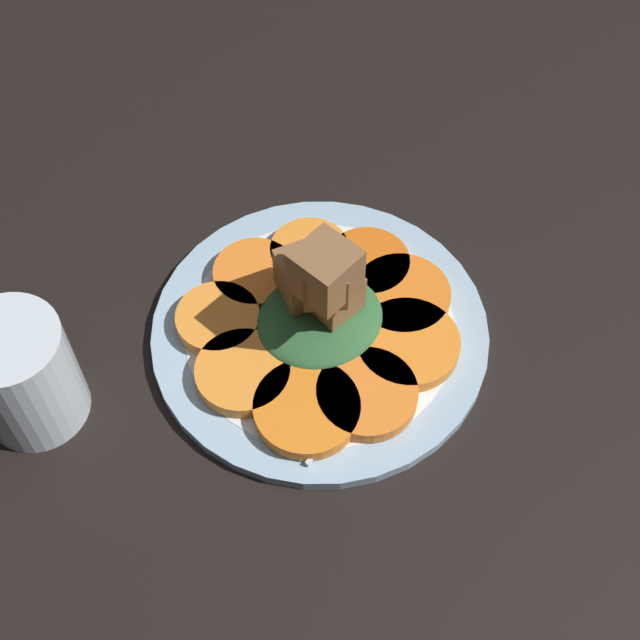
{
  "coord_description": "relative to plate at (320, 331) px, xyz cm",
  "views": [
    {
      "loc": [
        -18.9,
        -34.54,
        61.77
      ],
      "look_at": [
        0.0,
        0.0,
        4.1
      ],
      "focal_mm": 50.0,
      "sensor_mm": 36.0,
      "label": 1
    }
  ],
  "objects": [
    {
      "name": "table_slab",
      "position": [
        0.0,
        0.0,
        -1.52
      ],
      "size": [
        120.0,
        120.0,
        2.0
      ],
      "primitive_type": "cube",
      "color": "black",
      "rests_on": "ground"
    },
    {
      "name": "plate",
      "position": [
        0.0,
        0.0,
        0.0
      ],
      "size": [
        26.84,
        26.84,
        1.05
      ],
      "color": "#99B7D1",
      "rests_on": "table_slab"
    },
    {
      "name": "carrot_slice_0",
      "position": [
        5.03,
        -5.01,
        1.17
      ],
      "size": [
        8.1,
        8.1,
        1.18
      ],
      "primitive_type": "cylinder",
      "color": "orange",
      "rests_on": "plate"
    },
    {
      "name": "carrot_slice_1",
      "position": [
        7.04,
        -0.84,
        1.17
      ],
      "size": [
        7.85,
        7.85,
        1.18
      ],
      "primitive_type": "cylinder",
      "color": "orange",
      "rests_on": "plate"
    },
    {
      "name": "carrot_slice_2",
      "position": [
        6.29,
        3.3,
        1.17
      ],
      "size": [
        6.95,
        6.95,
        1.18
      ],
      "primitive_type": "cylinder",
      "color": "orange",
      "rests_on": "plate"
    },
    {
      "name": "carrot_slice_3",
      "position": [
        2.66,
        6.7,
        1.17
      ],
      "size": [
        6.58,
        6.58,
        1.18
      ],
      "primitive_type": "cylinder",
      "color": "orange",
      "rests_on": "plate"
    },
    {
      "name": "carrot_slice_4",
      "position": [
        -2.38,
        6.8,
        1.17
      ],
      "size": [
        6.81,
        6.81,
        1.18
      ],
      "primitive_type": "cylinder",
      "color": "orange",
      "rests_on": "plate"
    },
    {
      "name": "carrot_slice_5",
      "position": [
        -6.92,
        4.2,
        1.17
      ],
      "size": [
        6.67,
        6.67,
        1.18
      ],
      "primitive_type": "cylinder",
      "color": "orange",
      "rests_on": "plate"
    },
    {
      "name": "carrot_slice_6",
      "position": [
        -7.33,
        -1.17,
        1.17
      ],
      "size": [
        7.3,
        7.3,
        1.18
      ],
      "primitive_type": "cylinder",
      "color": "orange",
      "rests_on": "plate"
    },
    {
      "name": "carrot_slice_7",
      "position": [
        -4.54,
        -6.26,
        1.17
      ],
      "size": [
        8.01,
        8.01,
        1.18
      ],
      "primitive_type": "cylinder",
      "color": "orange",
      "rests_on": "plate"
    },
    {
      "name": "carrot_slice_8",
      "position": [
        -0.3,
        -7.31,
        1.17
      ],
      "size": [
        7.66,
        7.66,
        1.18
      ],
      "primitive_type": "cylinder",
      "color": "orange",
      "rests_on": "plate"
    },
    {
      "name": "center_pile",
      "position": [
        0.04,
        0.15,
        4.09
      ],
      "size": [
        10.14,
        9.12,
        10.26
      ],
      "color": "#2D6033",
      "rests_on": "plate"
    },
    {
      "name": "fork",
      "position": [
        0.91,
        -5.68,
        0.78
      ],
      "size": [
        17.39,
        8.85,
        0.4
      ],
      "rotation": [
        0.0,
        0.0,
        0.41
      ],
      "color": "silver",
      "rests_on": "plate"
    },
    {
      "name": "water_glass",
      "position": [
        -21.94,
        4.49,
        4.25
      ],
      "size": [
        7.81,
        7.81,
        9.54
      ],
      "color": "silver",
      "rests_on": "table_slab"
    }
  ]
}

